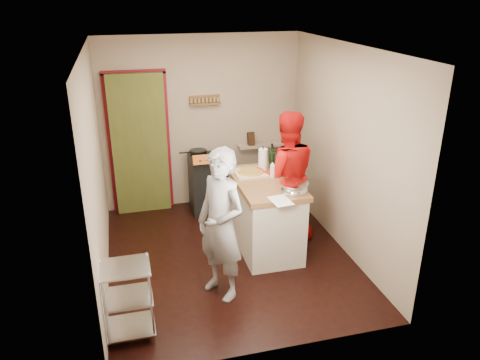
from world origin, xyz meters
name	(u,v)px	position (x,y,z in m)	size (l,w,h in m)	color
floor	(229,256)	(0.00, 0.00, 0.00)	(3.50, 3.50, 0.00)	black
back_wall	(160,136)	(-0.64, 1.78, 1.13)	(3.00, 0.44, 2.60)	tan
left_wall	(96,172)	(-1.50, 0.00, 1.30)	(0.04, 3.50, 2.60)	tan
right_wall	(344,151)	(1.50, 0.00, 1.30)	(0.04, 3.50, 2.60)	tan
ceiling	(227,46)	(0.00, 0.00, 2.61)	(3.00, 3.50, 0.02)	white
stove	(210,182)	(0.05, 1.42, 0.45)	(0.60, 0.63, 1.00)	black
wire_shelving	(127,298)	(-1.28, -1.20, 0.44)	(0.48, 0.40, 0.80)	silver
island	(266,213)	(0.52, 0.10, 0.50)	(0.77, 1.41, 1.27)	beige
person_stripe	(221,225)	(-0.25, -0.74, 0.85)	(0.62, 0.41, 1.70)	#B9BABE
person_red	(286,176)	(0.87, 0.37, 0.88)	(0.85, 0.67, 1.76)	red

